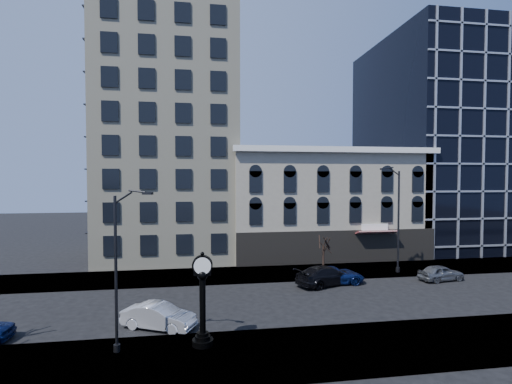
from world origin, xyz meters
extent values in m
plane|color=black|center=(0.00, 0.00, 0.00)|extent=(160.00, 160.00, 0.00)
cube|color=gray|center=(0.00, 8.00, 0.06)|extent=(160.00, 6.00, 0.12)
cube|color=gray|center=(0.00, -8.00, 0.06)|extent=(160.00, 6.00, 0.12)
cube|color=beige|center=(-6.00, 19.00, 19.00)|extent=(15.00, 15.00, 38.00)
cube|color=#A19985|center=(12.00, 16.00, 6.00)|extent=(22.00, 10.00, 12.00)
cube|color=white|center=(12.00, 10.80, 12.20)|extent=(22.60, 0.80, 0.60)
cube|color=black|center=(12.00, 10.95, 1.80)|extent=(22.00, 0.30, 3.60)
cube|color=maroon|center=(16.00, 10.40, 3.40)|extent=(4.50, 1.18, 0.55)
cube|color=black|center=(32.00, 21.00, 14.00)|extent=(20.00, 20.00, 28.00)
cylinder|color=black|center=(-2.53, -6.64, 0.28)|extent=(1.15, 1.15, 0.31)
cylinder|color=black|center=(-2.53, -6.64, 0.54)|extent=(0.84, 0.84, 0.21)
cylinder|color=black|center=(-2.53, -6.64, 0.73)|extent=(0.63, 0.63, 0.17)
cylinder|color=black|center=(-2.53, -6.64, 2.31)|extent=(0.33, 0.33, 3.03)
sphere|color=black|center=(-2.53, -6.64, 3.93)|extent=(0.59, 0.59, 0.59)
cube|color=black|center=(-2.53, -6.64, 4.04)|extent=(0.95, 0.29, 0.26)
cylinder|color=black|center=(-2.53, -6.64, 4.46)|extent=(1.11, 0.41, 1.09)
cylinder|color=white|center=(-2.53, -6.82, 4.46)|extent=(0.92, 0.08, 0.92)
cylinder|color=white|center=(-2.53, -6.46, 4.46)|extent=(0.92, 0.08, 0.92)
sphere|color=black|center=(-2.53, -6.64, 5.08)|extent=(0.21, 0.21, 0.21)
cylinder|color=black|center=(-6.95, -6.74, 4.17)|extent=(0.15, 0.15, 8.11)
cylinder|color=black|center=(-6.95, -6.74, 0.31)|extent=(0.34, 0.34, 0.38)
cube|color=black|center=(-5.31, -7.47, 8.37)|extent=(0.56, 0.40, 0.13)
cylinder|color=black|center=(16.19, 6.38, 4.98)|extent=(0.18, 0.18, 9.73)
cylinder|color=black|center=(16.19, 6.38, 0.35)|extent=(0.41, 0.41, 0.45)
cube|color=black|center=(14.10, 5.87, 10.02)|extent=(0.66, 0.39, 0.16)
cylinder|color=black|center=(9.11, 7.51, 1.41)|extent=(0.20, 0.20, 2.59)
imported|color=silver|center=(-5.14, -3.69, 0.75)|extent=(4.77, 3.34, 1.49)
imported|color=#0C194C|center=(8.91, 4.06, 0.72)|extent=(5.16, 2.38, 1.43)
imported|color=black|center=(8.04, 3.67, 0.82)|extent=(6.10, 4.18, 1.64)
imported|color=#595B60|center=(18.63, 3.41, 0.70)|extent=(4.31, 2.24, 1.40)
camera|label=1|loc=(-2.64, -26.54, 9.08)|focal=26.00mm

